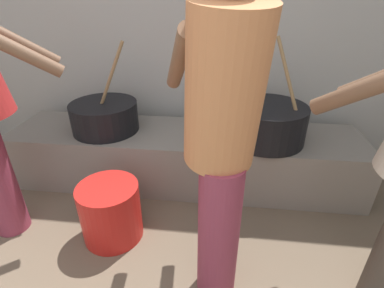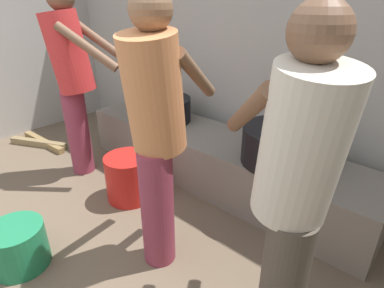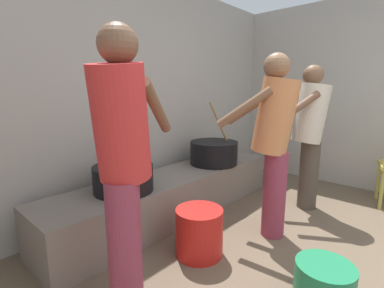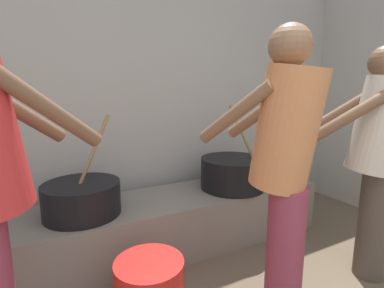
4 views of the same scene
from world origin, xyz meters
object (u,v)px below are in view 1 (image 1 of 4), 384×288
object	(u,v)px
cooking_pot_secondary	(105,116)
bucket_red_plastic	(111,212)
cooking_pot_main	(267,123)
cook_in_orange_shirt	(222,131)

from	to	relation	value
cooking_pot_secondary	bucket_red_plastic	world-z (taller)	cooking_pot_secondary
cooking_pot_main	cook_in_orange_shirt	size ratio (longest dim) A/B	0.45
cook_in_orange_shirt	bucket_red_plastic	distance (m)	1.01
cooking_pot_main	cook_in_orange_shirt	world-z (taller)	cook_in_orange_shirt
cooking_pot_main	cooking_pot_secondary	bearing A→B (deg)	178.76
cooking_pot_main	cooking_pot_secondary	size ratio (longest dim) A/B	1.06
cooking_pot_main	cook_in_orange_shirt	distance (m)	1.00
cooking_pot_main	cooking_pot_secondary	distance (m)	1.23
cooking_pot_main	bucket_red_plastic	bearing A→B (deg)	-147.65
cooking_pot_main	cooking_pot_secondary	world-z (taller)	cooking_pot_main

